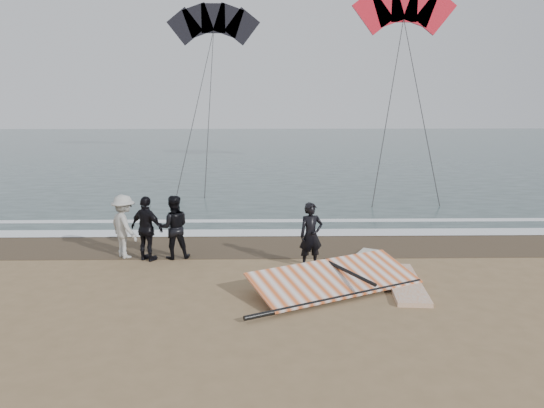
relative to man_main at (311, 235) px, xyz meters
The scene contains 12 objects.
ground 2.57m from the man_main, 85.38° to the right, with size 120.00×120.00×0.00m, color #8C704C.
sea 30.61m from the man_main, 89.64° to the left, with size 120.00×54.00×0.02m, color #233838.
wet_sand 2.28m from the man_main, 84.70° to the left, with size 120.00×2.80×0.01m, color #4C3D2B.
foam_near 3.60m from the man_main, 86.82° to the left, with size 120.00×0.90×0.01m, color white.
foam_far 5.27m from the man_main, 87.86° to the left, with size 120.00×0.45×0.01m, color white.
man_main is the anchor object (origin of this frame).
board_white 2.72m from the man_main, 34.17° to the right, with size 0.76×2.73×0.11m, color silver.
board_cream 1.70m from the man_main, 15.25° to the left, with size 0.58×2.16×0.09m, color beige.
trio_cluster 4.61m from the man_main, 169.42° to the left, with size 2.53×1.40×1.81m.
sail_rig 1.75m from the man_main, 77.04° to the right, with size 4.30×3.48×0.51m.
kite_red 20.14m from the man_main, 69.05° to the left, with size 6.26×5.07×13.57m.
kite_dark 27.15m from the man_main, 100.47° to the left, with size 7.26×8.13×18.35m.
Camera 1 is at (-1.46, -11.10, 4.53)m, focal length 35.00 mm.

